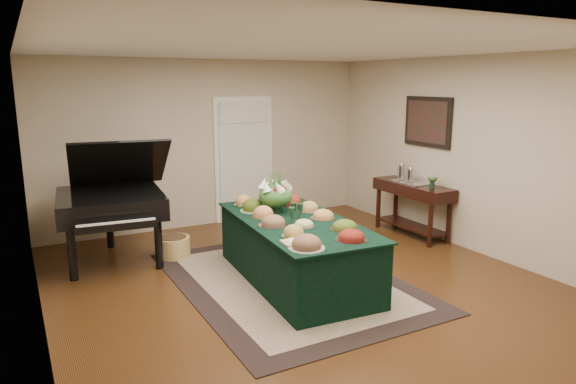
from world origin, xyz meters
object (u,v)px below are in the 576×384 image
grand_piano (111,202)px  mahogany_sideboard (413,195)px  floral_centerpiece (275,192)px  buffet_table (296,251)px

grand_piano → mahogany_sideboard: size_ratio=1.21×
floral_centerpiece → mahogany_sideboard: 2.58m
buffet_table → grand_piano: size_ratio=1.48×
grand_piano → mahogany_sideboard: (4.28, -0.99, -0.17)m
buffet_table → mahogany_sideboard: bearing=17.5°
buffet_table → mahogany_sideboard: (2.51, 0.79, 0.25)m
mahogany_sideboard → buffet_table: bearing=-162.5°
grand_piano → mahogany_sideboard: 4.39m
buffet_table → mahogany_sideboard: mahogany_sideboard is taller
floral_centerpiece → grand_piano: (-1.74, 1.31, -0.21)m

